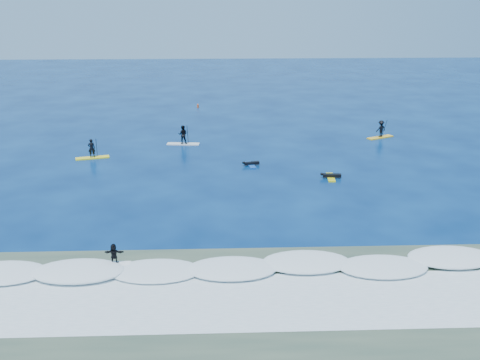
{
  "coord_description": "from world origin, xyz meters",
  "views": [
    {
      "loc": [
        0.49,
        -35.0,
        14.09
      ],
      "look_at": [
        1.89,
        2.43,
        0.6
      ],
      "focal_mm": 40.0,
      "sensor_mm": 36.0,
      "label": 1
    }
  ],
  "objects_px": {
    "wave_surfer": "(114,255)",
    "sup_paddler_right": "(381,130)",
    "marker_buoy": "(198,106)",
    "prone_paddler_near": "(331,176)",
    "sup_paddler_center": "(183,136)",
    "sup_paddler_left": "(92,151)",
    "prone_paddler_far": "(251,164)"
  },
  "relations": [
    {
      "from": "prone_paddler_far",
      "to": "sup_paddler_center",
      "type": "bearing_deg",
      "value": 30.68
    },
    {
      "from": "sup_paddler_center",
      "to": "marker_buoy",
      "type": "height_order",
      "value": "sup_paddler_center"
    },
    {
      "from": "wave_surfer",
      "to": "sup_paddler_right",
      "type": "bearing_deg",
      "value": 50.37
    },
    {
      "from": "sup_paddler_right",
      "to": "sup_paddler_left",
      "type": "bearing_deg",
      "value": 165.65
    },
    {
      "from": "sup_paddler_right",
      "to": "prone_paddler_far",
      "type": "relative_size",
      "value": 1.53
    },
    {
      "from": "marker_buoy",
      "to": "sup_paddler_right",
      "type": "bearing_deg",
      "value": -38.49
    },
    {
      "from": "sup_paddler_center",
      "to": "prone_paddler_far",
      "type": "relative_size",
      "value": 1.64
    },
    {
      "from": "sup_paddler_right",
      "to": "marker_buoy",
      "type": "distance_m",
      "value": 23.91
    },
    {
      "from": "sup_paddler_left",
      "to": "prone_paddler_near",
      "type": "relative_size",
      "value": 1.42
    },
    {
      "from": "sup_paddler_left",
      "to": "sup_paddler_right",
      "type": "xyz_separation_m",
      "value": [
        27.19,
        5.81,
        0.16
      ]
    },
    {
      "from": "sup_paddler_right",
      "to": "wave_surfer",
      "type": "distance_m",
      "value": 33.43
    },
    {
      "from": "prone_paddler_near",
      "to": "sup_paddler_center",
      "type": "bearing_deg",
      "value": 55.04
    },
    {
      "from": "sup_paddler_right",
      "to": "prone_paddler_near",
      "type": "relative_size",
      "value": 1.39
    },
    {
      "from": "marker_buoy",
      "to": "sup_paddler_center",
      "type": "bearing_deg",
      "value": -92.74
    },
    {
      "from": "marker_buoy",
      "to": "prone_paddler_far",
      "type": "bearing_deg",
      "value": -77.13
    },
    {
      "from": "sup_paddler_right",
      "to": "marker_buoy",
      "type": "bearing_deg",
      "value": 115.1
    },
    {
      "from": "sup_paddler_left",
      "to": "wave_surfer",
      "type": "distance_m",
      "value": 20.42
    },
    {
      "from": "sup_paddler_right",
      "to": "wave_surfer",
      "type": "bearing_deg",
      "value": -156.78
    },
    {
      "from": "sup_paddler_right",
      "to": "prone_paddler_far",
      "type": "bearing_deg",
      "value": -174.54
    },
    {
      "from": "prone_paddler_far",
      "to": "marker_buoy",
      "type": "height_order",
      "value": "marker_buoy"
    },
    {
      "from": "sup_paddler_right",
      "to": "prone_paddler_far",
      "type": "distance_m",
      "value": 15.8
    },
    {
      "from": "marker_buoy",
      "to": "prone_paddler_near",
      "type": "bearing_deg",
      "value": -66.77
    },
    {
      "from": "prone_paddler_far",
      "to": "marker_buoy",
      "type": "distance_m",
      "value": 23.81
    },
    {
      "from": "sup_paddler_left",
      "to": "sup_paddler_right",
      "type": "bearing_deg",
      "value": -2.08
    },
    {
      "from": "sup_paddler_left",
      "to": "marker_buoy",
      "type": "height_order",
      "value": "sup_paddler_left"
    },
    {
      "from": "sup_paddler_left",
      "to": "sup_paddler_right",
      "type": "distance_m",
      "value": 27.81
    },
    {
      "from": "prone_paddler_far",
      "to": "sup_paddler_left",
      "type": "bearing_deg",
      "value": 67.72
    },
    {
      "from": "sup_paddler_center",
      "to": "prone_paddler_near",
      "type": "distance_m",
      "value": 15.82
    },
    {
      "from": "wave_surfer",
      "to": "sup_paddler_center",
      "type": "bearing_deg",
      "value": 85.57
    },
    {
      "from": "sup_paddler_left",
      "to": "prone_paddler_near",
      "type": "xyz_separation_m",
      "value": [
        19.9,
        -5.92,
        -0.48
      ]
    },
    {
      "from": "sup_paddler_right",
      "to": "prone_paddler_near",
      "type": "xyz_separation_m",
      "value": [
        -7.29,
        -11.73,
        -0.65
      ]
    },
    {
      "from": "sup_paddler_right",
      "to": "sup_paddler_center",
      "type": "bearing_deg",
      "value": 158.57
    }
  ]
}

